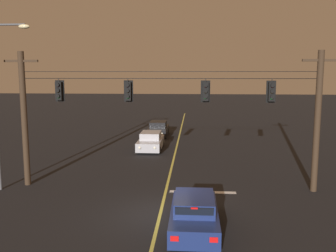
{
  "coord_description": "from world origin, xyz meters",
  "views": [
    {
      "loc": [
        1.43,
        -15.07,
        6.07
      ],
      "look_at": [
        0.0,
        4.77,
        3.18
      ],
      "focal_mm": 39.32,
      "sensor_mm": 36.0,
      "label": 1
    }
  ],
  "objects_px": {
    "traffic_light_centre": "(206,92)",
    "car_waiting_near_lane": "(194,214)",
    "traffic_light_left_inner": "(128,91)",
    "car_oncoming_trailing": "(158,129)",
    "car_oncoming_lead": "(151,141)",
    "traffic_light_leftmost": "(59,91)",
    "traffic_light_right_inner": "(272,92)",
    "street_lamp_corner": "(0,92)"
  },
  "relations": [
    {
      "from": "traffic_light_centre",
      "to": "traffic_light_right_inner",
      "type": "distance_m",
      "value": 3.31
    },
    {
      "from": "traffic_light_left_inner",
      "to": "car_oncoming_lead",
      "type": "relative_size",
      "value": 0.28
    },
    {
      "from": "traffic_light_centre",
      "to": "car_waiting_near_lane",
      "type": "relative_size",
      "value": 0.28
    },
    {
      "from": "traffic_light_left_inner",
      "to": "car_waiting_near_lane",
      "type": "height_order",
      "value": "traffic_light_left_inner"
    },
    {
      "from": "traffic_light_left_inner",
      "to": "car_oncoming_trailing",
      "type": "relative_size",
      "value": 0.28
    },
    {
      "from": "car_oncoming_trailing",
      "to": "street_lamp_corner",
      "type": "xyz_separation_m",
      "value": [
        -6.32,
        -17.07,
        4.43
      ]
    },
    {
      "from": "traffic_light_leftmost",
      "to": "traffic_light_centre",
      "type": "height_order",
      "value": "same"
    },
    {
      "from": "car_oncoming_lead",
      "to": "traffic_light_left_inner",
      "type": "bearing_deg",
      "value": -89.92
    },
    {
      "from": "traffic_light_leftmost",
      "to": "traffic_light_left_inner",
      "type": "xyz_separation_m",
      "value": [
        3.66,
        0.0,
        0.0
      ]
    },
    {
      "from": "traffic_light_left_inner",
      "to": "car_waiting_near_lane",
      "type": "distance_m",
      "value": 7.66
    },
    {
      "from": "traffic_light_leftmost",
      "to": "traffic_light_right_inner",
      "type": "height_order",
      "value": "same"
    },
    {
      "from": "traffic_light_leftmost",
      "to": "car_oncoming_lead",
      "type": "relative_size",
      "value": 0.28
    },
    {
      "from": "traffic_light_centre",
      "to": "car_oncoming_trailing",
      "type": "distance_m",
      "value": 17.24
    },
    {
      "from": "traffic_light_leftmost",
      "to": "car_waiting_near_lane",
      "type": "bearing_deg",
      "value": -35.96
    },
    {
      "from": "traffic_light_centre",
      "to": "traffic_light_right_inner",
      "type": "height_order",
      "value": "same"
    },
    {
      "from": "car_oncoming_lead",
      "to": "car_waiting_near_lane",
      "type": "bearing_deg",
      "value": -76.89
    },
    {
      "from": "car_oncoming_lead",
      "to": "traffic_light_right_inner",
      "type": "bearing_deg",
      "value": -53.2
    },
    {
      "from": "traffic_light_leftmost",
      "to": "car_waiting_near_lane",
      "type": "relative_size",
      "value": 0.28
    },
    {
      "from": "car_waiting_near_lane",
      "to": "traffic_light_left_inner",
      "type": "bearing_deg",
      "value": 123.85
    },
    {
      "from": "traffic_light_right_inner",
      "to": "traffic_light_centre",
      "type": "bearing_deg",
      "value": 180.0
    },
    {
      "from": "traffic_light_right_inner",
      "to": "street_lamp_corner",
      "type": "distance_m",
      "value": 13.69
    },
    {
      "from": "traffic_light_right_inner",
      "to": "car_oncoming_trailing",
      "type": "distance_m",
      "value": 18.3
    },
    {
      "from": "traffic_light_centre",
      "to": "traffic_light_left_inner",
      "type": "bearing_deg",
      "value": 180.0
    },
    {
      "from": "car_waiting_near_lane",
      "to": "car_oncoming_lead",
      "type": "relative_size",
      "value": 0.98
    },
    {
      "from": "car_oncoming_trailing",
      "to": "traffic_light_left_inner",
      "type": "bearing_deg",
      "value": -89.85
    },
    {
      "from": "car_oncoming_lead",
      "to": "car_oncoming_trailing",
      "type": "xyz_separation_m",
      "value": [
        -0.03,
        6.39,
        0.0
      ]
    },
    {
      "from": "traffic_light_right_inner",
      "to": "street_lamp_corner",
      "type": "bearing_deg",
      "value": -176.17
    },
    {
      "from": "car_oncoming_trailing",
      "to": "street_lamp_corner",
      "type": "distance_m",
      "value": 18.74
    },
    {
      "from": "traffic_light_centre",
      "to": "traffic_light_right_inner",
      "type": "bearing_deg",
      "value": 0.0
    },
    {
      "from": "traffic_light_centre",
      "to": "car_oncoming_trailing",
      "type": "height_order",
      "value": "traffic_light_centre"
    },
    {
      "from": "traffic_light_centre",
      "to": "street_lamp_corner",
      "type": "distance_m",
      "value": 10.4
    },
    {
      "from": "traffic_light_left_inner",
      "to": "car_oncoming_lead",
      "type": "bearing_deg",
      "value": 90.08
    },
    {
      "from": "traffic_light_centre",
      "to": "car_waiting_near_lane",
      "type": "distance_m",
      "value": 6.85
    },
    {
      "from": "traffic_light_centre",
      "to": "traffic_light_leftmost",
      "type": "bearing_deg",
      "value": 180.0
    },
    {
      "from": "traffic_light_centre",
      "to": "car_waiting_near_lane",
      "type": "bearing_deg",
      "value": -95.77
    },
    {
      "from": "traffic_light_left_inner",
      "to": "car_oncoming_lead",
      "type": "height_order",
      "value": "traffic_light_left_inner"
    },
    {
      "from": "car_oncoming_lead",
      "to": "car_oncoming_trailing",
      "type": "relative_size",
      "value": 1.0
    },
    {
      "from": "traffic_light_centre",
      "to": "car_oncoming_lead",
      "type": "height_order",
      "value": "traffic_light_centre"
    },
    {
      "from": "street_lamp_corner",
      "to": "traffic_light_leftmost",
      "type": "bearing_deg",
      "value": 18.64
    },
    {
      "from": "traffic_light_right_inner",
      "to": "car_waiting_near_lane",
      "type": "distance_m",
      "value": 7.83
    },
    {
      "from": "traffic_light_left_inner",
      "to": "car_oncoming_trailing",
      "type": "bearing_deg",
      "value": 90.15
    },
    {
      "from": "traffic_light_left_inner",
      "to": "car_oncoming_trailing",
      "type": "height_order",
      "value": "traffic_light_left_inner"
    }
  ]
}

